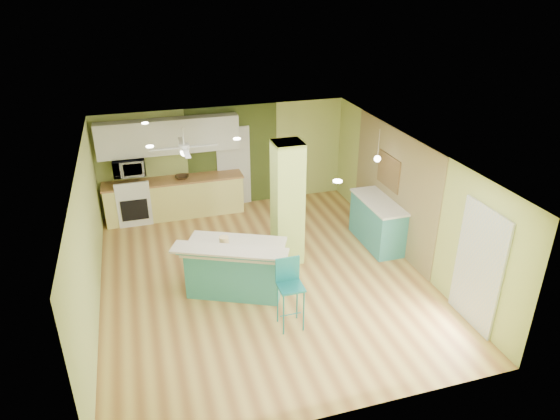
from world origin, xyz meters
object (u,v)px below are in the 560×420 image
object	(u,v)px
canister	(224,241)
bar_stool	(289,282)
peninsula	(236,267)
fruit_bowl	(182,177)
side_counter	(378,222)

from	to	relation	value
canister	bar_stool	bearing A→B (deg)	-57.46
peninsula	fruit_bowl	size ratio (longest dim) A/B	6.71
canister	peninsula	bearing A→B (deg)	-20.29
bar_stool	fruit_bowl	distance (m)	4.81
fruit_bowl	canister	size ratio (longest dim) A/B	1.78
peninsula	side_counter	size ratio (longest dim) A/B	1.38
peninsula	side_counter	bearing A→B (deg)	39.68
bar_stool	canister	size ratio (longest dim) A/B	6.75
side_counter	peninsula	bearing A→B (deg)	-165.21
peninsula	canister	size ratio (longest dim) A/B	11.93
peninsula	side_counter	world-z (taller)	peninsula
peninsula	bar_stool	distance (m)	1.40
fruit_bowl	canister	bearing A→B (deg)	-84.21
bar_stool	fruit_bowl	world-z (taller)	bar_stool
bar_stool	side_counter	xyz separation A→B (m)	(2.65, 2.07, -0.31)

